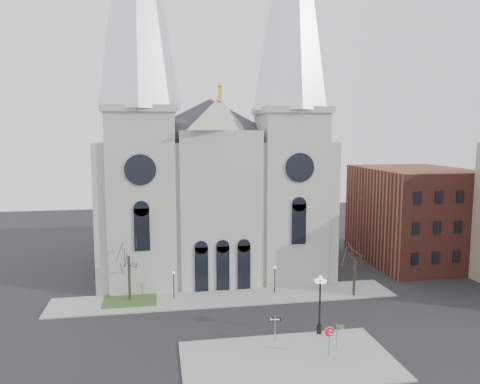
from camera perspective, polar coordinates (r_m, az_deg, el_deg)
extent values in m
plane|color=black|center=(46.06, 0.33, -17.42)|extent=(160.00, 160.00, 0.00)
cube|color=gray|center=(42.27, 5.89, -19.74)|extent=(18.00, 10.00, 0.14)
cube|color=gray|center=(56.09, -1.73, -12.72)|extent=(40.00, 6.00, 0.14)
cube|color=#324E21|center=(56.62, -13.25, -12.70)|extent=(6.00, 5.00, 0.18)
cube|color=#A39F98|center=(68.36, -3.58, -1.36)|extent=(30.00, 24.00, 18.00)
pyramid|color=#2D3035|center=(67.76, -3.68, 11.28)|extent=(33.00, 26.40, 6.00)
cube|color=#A39F98|center=(59.28, -11.82, -0.88)|extent=(8.00, 8.00, 22.00)
cylinder|color=black|center=(54.82, -12.06, 2.67)|extent=(3.60, 0.30, 3.60)
cube|color=#A39F98|center=(61.64, 6.12, -0.46)|extent=(8.00, 8.00, 22.00)
cylinder|color=black|center=(57.37, 7.29, 2.97)|extent=(3.60, 0.30, 3.60)
cube|color=#A39F98|center=(58.44, -2.48, -2.08)|extent=(10.00, 5.00, 19.50)
pyramid|color=#A39F98|center=(57.71, -2.54, 9.51)|extent=(11.00, 5.00, 4.00)
cube|color=brown|center=(74.49, 20.43, -2.65)|extent=(14.00, 18.00, 14.00)
cylinder|color=black|center=(55.81, -13.33, -10.25)|extent=(0.32, 0.32, 5.25)
cylinder|color=black|center=(57.60, 13.74, -10.26)|extent=(0.32, 0.32, 4.20)
cylinder|color=black|center=(55.55, -8.07, -11.28)|extent=(0.12, 0.12, 3.00)
sphere|color=white|center=(55.07, -8.10, -9.70)|extent=(0.32, 0.32, 0.32)
cylinder|color=black|center=(57.16, 4.25, -10.69)|extent=(0.12, 0.12, 3.00)
sphere|color=white|center=(56.68, 4.27, -9.15)|extent=(0.32, 0.32, 0.32)
cylinder|color=slate|center=(42.75, 10.82, -17.50)|extent=(0.10, 0.10, 2.57)
cylinder|color=red|center=(42.39, 10.85, -16.40)|extent=(0.83, 0.41, 0.89)
cylinder|color=white|center=(42.39, 10.85, -16.40)|extent=(0.88, 0.42, 0.96)
cube|color=white|center=(42.33, 10.86, -16.22)|extent=(0.46, 0.22, 0.11)
cube|color=white|center=(42.44, 10.85, -16.58)|extent=(0.52, 0.25, 0.11)
cylinder|color=black|center=(46.37, 9.69, -13.77)|extent=(0.18, 0.18, 5.07)
cylinder|color=black|center=(47.15, 9.64, -16.15)|extent=(0.48, 0.48, 0.88)
sphere|color=white|center=(45.37, 9.78, -10.20)|extent=(0.35, 0.35, 0.35)
cylinder|color=slate|center=(44.83, 4.29, -16.29)|extent=(0.10, 0.10, 2.39)
cube|color=black|center=(44.47, 4.30, -15.22)|extent=(1.04, 0.21, 0.34)
cylinder|color=slate|center=(44.39, 11.70, -16.79)|extent=(0.09, 0.09, 2.24)
cube|color=#0E6318|center=(44.05, 12.21, -15.63)|extent=(0.61, 0.20, 0.15)
cube|color=#0E6318|center=(44.13, 12.21, -15.87)|extent=(0.61, 0.20, 0.15)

